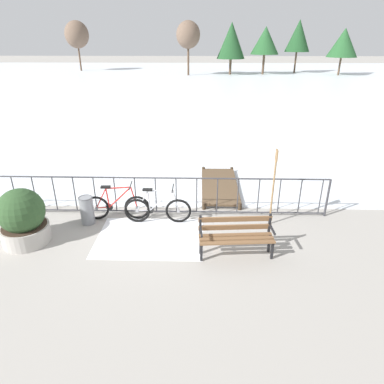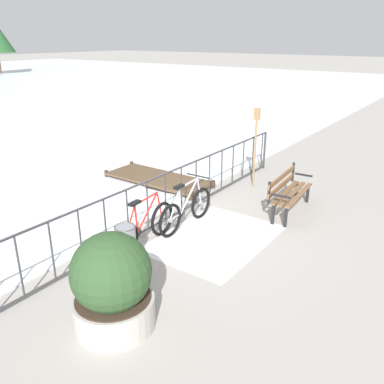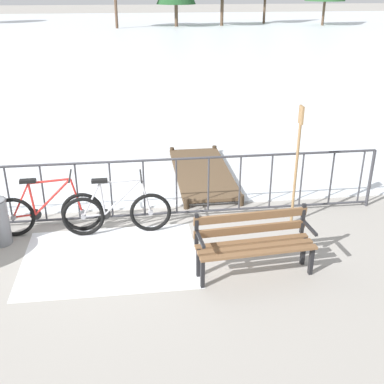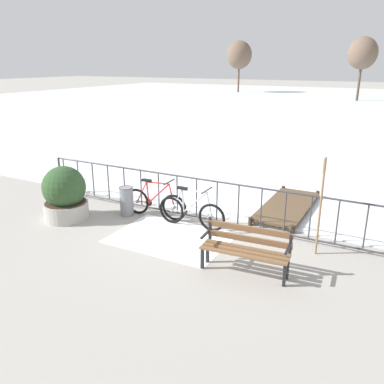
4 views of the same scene
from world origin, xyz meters
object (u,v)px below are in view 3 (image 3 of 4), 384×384
at_px(bicycle_second, 117,212).
at_px(oar_upright, 297,159).
at_px(park_bench, 254,239).
at_px(bicycle_near_railing, 48,212).

relative_size(bicycle_second, oar_upright, 0.86).
bearing_deg(oar_upright, park_bench, -127.10).
bearing_deg(bicycle_near_railing, park_bench, -26.75).
distance_m(bicycle_near_railing, bicycle_second, 1.09).
relative_size(bicycle_near_railing, park_bench, 1.05).
distance_m(bicycle_second, park_bench, 2.30).
distance_m(park_bench, oar_upright, 1.78).
bearing_deg(bicycle_second, bicycle_near_railing, 172.61).
bearing_deg(park_bench, oar_upright, 52.90).
bearing_deg(park_bench, bicycle_second, 144.20).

